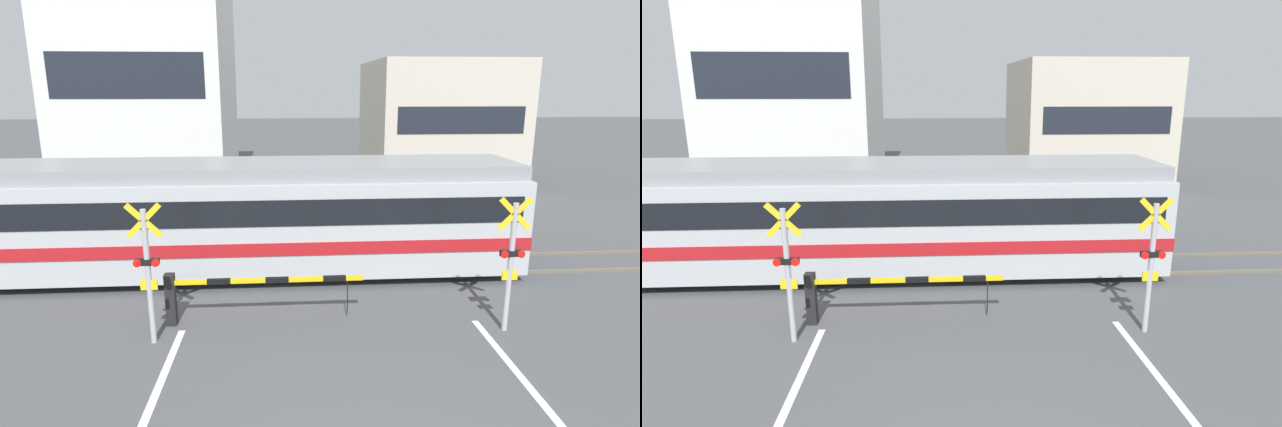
% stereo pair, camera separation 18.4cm
% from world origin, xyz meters
% --- Properties ---
extents(rail_track_near, '(50.00, 0.10, 0.08)m').
position_xyz_m(rail_track_near, '(0.00, 7.91, 0.04)').
color(rail_track_near, '#6B6051').
rests_on(rail_track_near, ground_plane).
extents(rail_track_far, '(50.00, 0.10, 0.08)m').
position_xyz_m(rail_track_far, '(0.00, 9.34, 0.04)').
color(rail_track_far, '#6B6051').
rests_on(rail_track_far, ground_plane).
extents(commuter_train, '(14.18, 2.88, 2.98)m').
position_xyz_m(commuter_train, '(-1.88, 8.62, 1.60)').
color(commuter_train, '#B7BCC1').
rests_on(commuter_train, ground_plane).
extents(crossing_barrier_near, '(4.13, 0.20, 1.13)m').
position_xyz_m(crossing_barrier_near, '(-2.25, 5.56, 0.76)').
color(crossing_barrier_near, black).
rests_on(crossing_barrier_near, ground_plane).
extents(crossing_barrier_far, '(4.13, 0.20, 1.13)m').
position_xyz_m(crossing_barrier_far, '(2.25, 11.78, 0.76)').
color(crossing_barrier_far, black).
rests_on(crossing_barrier_far, ground_plane).
extents(crossing_signal_left, '(0.68, 0.15, 2.81)m').
position_xyz_m(crossing_signal_left, '(-3.54, 4.81, 1.55)').
color(crossing_signal_left, '#B2B2B7').
rests_on(crossing_signal_left, ground_plane).
extents(crossing_signal_right, '(0.68, 0.15, 2.81)m').
position_xyz_m(crossing_signal_right, '(3.54, 4.81, 1.55)').
color(crossing_signal_right, '#B2B2B7').
rests_on(crossing_signal_right, ground_plane).
extents(pedestrian, '(0.38, 0.22, 1.62)m').
position_xyz_m(pedestrian, '(0.03, 13.63, 0.93)').
color(pedestrian, '#33384C').
rests_on(pedestrian, ground_plane).
extents(building_left_of_street, '(7.90, 7.85, 9.78)m').
position_xyz_m(building_left_of_street, '(-7.64, 22.38, 4.89)').
color(building_left_of_street, white).
rests_on(building_left_of_street, ground_plane).
extents(building_right_of_street, '(7.12, 7.85, 6.21)m').
position_xyz_m(building_right_of_street, '(7.25, 22.38, 3.11)').
color(building_right_of_street, beige).
rests_on(building_right_of_street, ground_plane).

